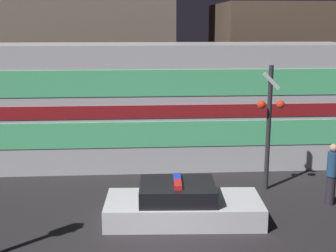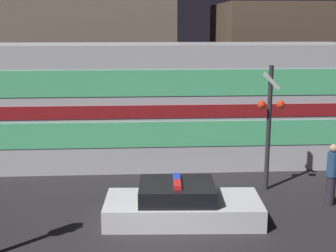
% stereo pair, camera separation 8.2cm
% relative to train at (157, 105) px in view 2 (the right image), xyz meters
% --- Properties ---
extents(train, '(14.38, 2.88, 4.56)m').
position_rel_train_xyz_m(train, '(0.00, 0.00, 0.00)').
color(train, silver).
rests_on(train, ground_plane).
extents(police_car, '(4.35, 2.04, 1.18)m').
position_rel_train_xyz_m(police_car, '(0.44, -5.47, -1.85)').
color(police_car, silver).
rests_on(police_car, ground_plane).
extents(pedestrian, '(0.31, 0.31, 1.87)m').
position_rel_train_xyz_m(pedestrian, '(4.97, -4.64, -1.32)').
color(pedestrian, '#2D2833').
rests_on(pedestrian, ground_plane).
extents(crossing_signal_near, '(0.88, 0.37, 4.04)m').
position_rel_train_xyz_m(crossing_signal_near, '(3.42, -3.27, 0.02)').
color(crossing_signal_near, '#2D2D33').
rests_on(crossing_signal_near, ground_plane).
extents(building_left, '(10.28, 6.89, 10.43)m').
position_rel_train_xyz_m(building_left, '(-3.88, 9.71, 2.93)').
color(building_left, '#726656').
rests_on(building_left, ground_plane).
extents(building_center, '(10.99, 6.52, 6.28)m').
position_rel_train_xyz_m(building_center, '(9.03, 7.15, 0.86)').
color(building_center, brown).
rests_on(building_center, ground_plane).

